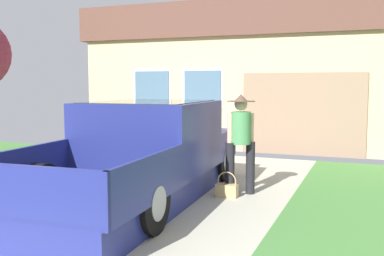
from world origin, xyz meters
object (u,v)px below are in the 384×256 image
handbag (227,189)px  house_with_garage (272,76)px  person_with_hat (241,137)px  wheeled_trash_bin (86,131)px  pickup_truck (148,154)px

handbag → house_with_garage: house_with_garage is taller
person_with_hat → wheeled_trash_bin: (-5.14, 2.92, -0.38)m
house_with_garage → person_with_hat: bearing=-82.3°
person_with_hat → house_with_garage: size_ratio=0.16×
pickup_truck → handbag: (1.27, 0.38, -0.58)m
person_with_hat → wheeled_trash_bin: size_ratio=1.54×
pickup_truck → wheeled_trash_bin: bearing=133.7°
person_with_hat → wheeled_trash_bin: person_with_hat is taller
handbag → wheeled_trash_bin: size_ratio=0.38×
house_with_garage → wheeled_trash_bin: size_ratio=9.72×
pickup_truck → handbag: size_ratio=12.73×
pickup_truck → wheeled_trash_bin: pickup_truck is taller
pickup_truck → person_with_hat: size_ratio=3.17×
handbag → person_with_hat: bearing=55.9°
pickup_truck → house_with_garage: house_with_garage is taller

